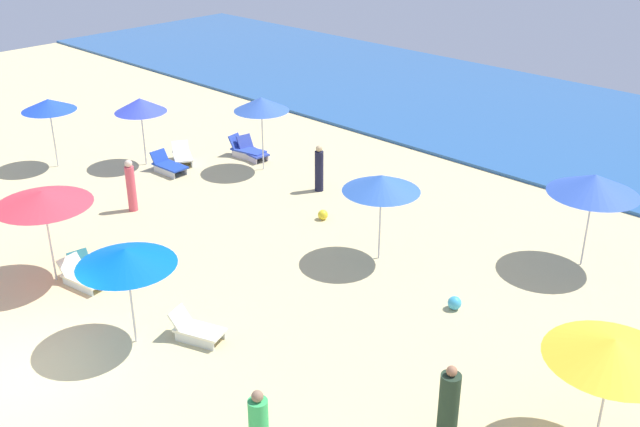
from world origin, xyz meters
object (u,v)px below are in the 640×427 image
object	(u,v)px
umbrella_4	(381,183)
umbrella_7	(126,257)
beachgoer_0	(319,169)
beachgoer_3	(448,407)
lounge_chair_0_1	(83,276)
umbrella_3	(261,104)
lounge_chair_7_0	(196,329)
lounge_chair_1_1	(182,156)
lounge_chair_3_0	(252,151)
lounge_chair_3_1	(246,150)
beach_ball_1	(323,215)
beach_ball_0	(455,303)
umbrella_5	(594,184)
umbrella_1	(140,105)
umbrella_6	(48,105)
beachgoer_1	(131,186)
umbrella_0	(43,198)
lounge_chair_1_0	(168,165)
umbrella_2	(614,349)
lounge_chair_0_0	(87,272)

from	to	relation	value
umbrella_4	umbrella_7	world-z (taller)	umbrella_4
beachgoer_0	beachgoer_3	world-z (taller)	beachgoer_3
lounge_chair_0_1	umbrella_3	size ratio (longest dim) A/B	0.55
umbrella_4	lounge_chair_7_0	size ratio (longest dim) A/B	1.82
lounge_chair_1_1	lounge_chair_3_0	size ratio (longest dim) A/B	1.07
lounge_chair_1_1	lounge_chair_3_1	size ratio (longest dim) A/B	1.00
beach_ball_1	lounge_chair_0_1	bearing A→B (deg)	-104.01
beachgoer_0	beach_ball_0	xyz separation A→B (m)	(7.52, -3.02, -0.59)
umbrella_5	umbrella_3	bearing A→B (deg)	-173.73
beachgoer_3	beach_ball_0	distance (m)	4.75
umbrella_1	umbrella_5	world-z (taller)	umbrella_5
umbrella_6	beach_ball_1	size ratio (longest dim) A/B	8.07
lounge_chair_1_1	beachgoer_1	world-z (taller)	beachgoer_1
lounge_chair_7_0	beach_ball_0	bearing A→B (deg)	-54.26
beachgoer_0	beach_ball_1	size ratio (longest dim) A/B	5.14
lounge_chair_0_1	beachgoer_1	xyz separation A→B (m)	(-3.01, 3.49, 0.58)
lounge_chair_3_0	umbrella_7	xyz separation A→B (m)	(6.98, -9.70, 1.93)
umbrella_5	beachgoer_0	size ratio (longest dim) A/B	1.66
lounge_chair_3_0	beachgoer_1	size ratio (longest dim) A/B	0.82
umbrella_1	beach_ball_1	xyz separation A→B (m)	(7.87, 1.09, -2.08)
umbrella_7	beachgoer_0	bearing A→B (deg)	108.32
lounge_chair_1_1	beachgoer_0	world-z (taller)	beachgoer_0
umbrella_1	umbrella_3	xyz separation A→B (m)	(3.45, 2.64, 0.18)
lounge_chair_1_1	umbrella_4	xyz separation A→B (m)	(9.91, -0.68, 1.99)
umbrella_5	umbrella_0	bearing A→B (deg)	-132.80
lounge_chair_0_1	beachgoer_0	world-z (taller)	beachgoer_0
lounge_chair_1_0	umbrella_3	xyz separation A→B (m)	(2.21, 2.53, 2.15)
umbrella_4	lounge_chair_7_0	distance (m)	6.26
beachgoer_0	beachgoer_3	xyz separation A→B (m)	(10.06, -6.98, 0.02)
umbrella_7	beach_ball_0	xyz separation A→B (m)	(4.46, 6.21, -2.03)
umbrella_6	umbrella_4	bearing A→B (deg)	11.76
beachgoer_3	beach_ball_1	world-z (taller)	beachgoer_3
umbrella_1	lounge_chair_3_1	world-z (taller)	umbrella_1
umbrella_5	beach_ball_1	bearing A→B (deg)	-158.29
lounge_chair_3_1	umbrella_7	size ratio (longest dim) A/B	0.62
umbrella_2	lounge_chair_3_0	bearing A→B (deg)	160.55
umbrella_0	lounge_chair_3_1	bearing A→B (deg)	109.08
lounge_chair_0_1	umbrella_0	bearing A→B (deg)	109.09
lounge_chair_0_1	beach_ball_0	size ratio (longest dim) A/B	4.30
lounge_chair_0_0	umbrella_1	distance (m)	8.65
lounge_chair_1_0	lounge_chair_3_0	world-z (taller)	lounge_chair_3_0
umbrella_1	lounge_chair_0_1	bearing A→B (deg)	-44.83
umbrella_3	beach_ball_1	world-z (taller)	umbrella_3
lounge_chair_3_0	umbrella_4	world-z (taller)	umbrella_4
umbrella_6	umbrella_1	bearing A→B (deg)	47.27
lounge_chair_3_0	beachgoer_3	world-z (taller)	beachgoer_3
lounge_chair_1_0	beachgoer_1	bearing A→B (deg)	-148.03
lounge_chair_0_1	umbrella_4	distance (m)	8.16
umbrella_7	beachgoer_3	bearing A→B (deg)	17.74
lounge_chair_0_0	lounge_chair_3_0	size ratio (longest dim) A/B	1.03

